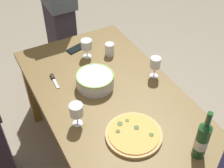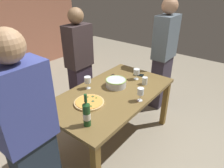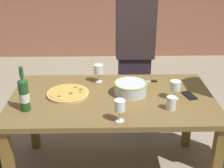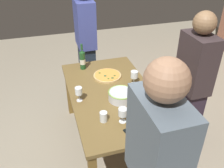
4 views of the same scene
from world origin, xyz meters
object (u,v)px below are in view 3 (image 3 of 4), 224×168
Objects in this scene: pizza at (68,93)px; cell_phone at (189,95)px; wine_glass_by_bottle at (99,69)px; dining_table at (112,107)px; serving_bowl at (130,88)px; cup_amber at (171,103)px; wine_glass_near_pizza at (120,106)px; wine_bottle at (24,94)px; wine_glass_far_left at (175,86)px; pizza_knife at (150,81)px; person_guest_left at (135,53)px.

pizza is 0.96m from cell_phone.
wine_glass_by_bottle is 1.10× the size of cell_phone.
serving_bowl is (0.15, 0.05, 0.15)m from dining_table.
wine_glass_near_pizza is at bearing -157.38° from cup_amber.
wine_glass_near_pizza is 1.00× the size of wine_glass_by_bottle.
pizza is at bearing 41.21° from wine_bottle.
pizza_knife is (-0.14, 0.32, -0.10)m from wine_glass_far_left.
cell_phone is at bearing 9.21° from wine_bottle.
wine_bottle is 0.69m from wine_glass_near_pizza.
pizza_knife is 0.10× the size of person_guest_left.
wine_glass_far_left is at bearing -4.96° from dining_table.
serving_bowl is at bearing 19.39° from dining_table.
wine_bottle is 3.38× the size of cup_amber.
wine_glass_far_left is 0.37m from pizza_knife.
wine_bottle is at bearing -162.14° from serving_bowl.
dining_table is at bearing 175.04° from wine_glass_far_left.
pizza_knife is at bearing 99.36° from cup_amber.
cup_amber is 0.63× the size of pizza_knife.
dining_table is 11.11× the size of cell_phone.
serving_bowl is 0.82m from wine_bottle.
wine_bottle is 2.32× the size of cell_phone.
cup_amber is at bearing 26.70° from person_guest_left.
dining_table is 6.09× the size of serving_bowl.
wine_glass_by_bottle is at bearing 136.68° from cup_amber.
wine_glass_far_left is 1.50× the size of cup_amber.
pizza is 0.58m from wine_glass_near_pizza.
cup_amber is at bearing -109.91° from wine_glass_far_left.
cell_phone is (0.19, 0.21, -0.04)m from cup_amber.
serving_bowl is at bearing -130.19° from pizza_knife.
cup_amber is 0.50m from pizza_knife.
wine_glass_near_pizza is 0.69m from cell_phone.
wine_glass_far_left is at bearing -15.59° from serving_bowl.
wine_bottle reaches higher than wine_glass_by_bottle.
person_guest_left is at bearing 52.09° from pizza.
wine_glass_near_pizza is 0.68m from wine_glass_by_bottle.
wine_glass_by_bottle is at bearing -17.62° from person_guest_left.
wine_glass_near_pizza is (0.67, -0.17, -0.02)m from wine_bottle.
wine_glass_far_left is 0.09× the size of person_guest_left.
cell_phone is (0.61, 0.00, 0.10)m from dining_table.
wine_glass_near_pizza is 1.07× the size of wine_glass_far_left.
serving_bowl is 0.43m from wine_glass_near_pizza.
wine_glass_far_left is at bearing -66.61° from pizza_knife.
dining_table is 10.78× the size of wine_glass_far_left.
wine_glass_near_pizza is 1.01× the size of pizza_knife.
dining_table is 10.16× the size of pizza_knife.
cup_amber is at bearing -43.32° from wine_glass_by_bottle.
cell_phone is 0.39m from pizza_knife.
pizza_knife is at bearing 65.27° from wine_glass_near_pizza.
wine_bottle is at bearing -6.17° from cell_phone.
wine_glass_far_left is 0.89m from person_guest_left.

